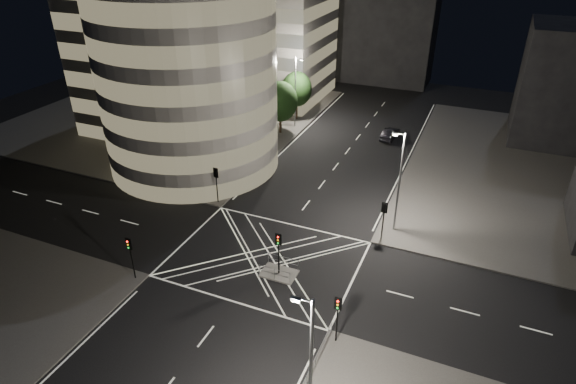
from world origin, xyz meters
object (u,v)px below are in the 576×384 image
at_px(sedan, 390,134).
at_px(street_lamp_right_near, 310,365).
at_px(traffic_signal_fr, 384,214).
at_px(street_lamp_left_near, 234,136).
at_px(traffic_signal_nr, 338,311).
at_px(central_island, 279,273).
at_px(street_lamp_left_far, 296,90).
at_px(traffic_signal_fl, 216,179).
at_px(traffic_signal_island, 279,246).
at_px(street_lamp_right_far, 399,180).
at_px(traffic_signal_nl, 130,251).

bearing_deg(sedan, street_lamp_right_near, 102.00).
relative_size(traffic_signal_fr, street_lamp_left_near, 0.40).
height_order(traffic_signal_fr, traffic_signal_nr, same).
distance_m(central_island, street_lamp_left_far, 33.95).
bearing_deg(traffic_signal_fl, traffic_signal_island, -37.54).
height_order(street_lamp_left_far, street_lamp_right_far, same).
distance_m(traffic_signal_fr, street_lamp_right_far, 3.48).
relative_size(central_island, street_lamp_left_near, 0.30).
xyz_separation_m(traffic_signal_island, street_lamp_left_near, (-11.44, 13.50, 2.63)).
height_order(street_lamp_left_near, sedan, street_lamp_left_near).
bearing_deg(street_lamp_right_near, traffic_signal_nr, 95.04).
xyz_separation_m(street_lamp_left_far, street_lamp_right_far, (18.87, -21.00, 0.00)).
height_order(traffic_signal_fl, street_lamp_right_far, street_lamp_right_far).
bearing_deg(sedan, central_island, 91.57).
relative_size(traffic_signal_nr, traffic_signal_island, 1.00).
bearing_deg(central_island, traffic_signal_nl, -153.86).
distance_m(central_island, traffic_signal_fl, 13.91).
bearing_deg(street_lamp_right_far, traffic_signal_fr, -106.11).
distance_m(traffic_signal_nl, traffic_signal_nr, 17.60).
bearing_deg(traffic_signal_fl, street_lamp_left_far, 91.57).
xyz_separation_m(traffic_signal_fr, street_lamp_left_far, (-18.24, 23.20, 2.63)).
bearing_deg(traffic_signal_nr, central_island, 142.07).
relative_size(central_island, street_lamp_left_far, 0.30).
bearing_deg(street_lamp_left_near, street_lamp_right_far, -9.03).
height_order(traffic_signal_nr, street_lamp_left_far, street_lamp_left_far).
height_order(street_lamp_right_near, sedan, street_lamp_right_near).
bearing_deg(street_lamp_left_far, street_lamp_left_near, -90.00).
bearing_deg(traffic_signal_fl, sedan, 62.03).
bearing_deg(traffic_signal_island, sedan, 86.26).
xyz_separation_m(traffic_signal_island, street_lamp_right_near, (7.44, -12.50, 2.63)).
relative_size(central_island, sedan, 0.67).
relative_size(traffic_signal_fl, street_lamp_right_far, 0.40).
bearing_deg(central_island, traffic_signal_fl, 142.46).
relative_size(traffic_signal_fr, sedan, 0.90).
height_order(traffic_signal_fr, street_lamp_right_far, street_lamp_right_far).
xyz_separation_m(traffic_signal_fl, traffic_signal_nr, (17.60, -13.60, 0.00)).
height_order(central_island, street_lamp_left_far, street_lamp_left_far).
height_order(street_lamp_left_far, sedan, street_lamp_left_far).
xyz_separation_m(traffic_signal_nl, traffic_signal_fr, (17.60, 13.60, 0.00)).
relative_size(traffic_signal_nr, street_lamp_right_far, 0.40).
relative_size(street_lamp_left_far, sedan, 2.24).
height_order(traffic_signal_fr, street_lamp_left_near, street_lamp_left_near).
distance_m(traffic_signal_fr, street_lamp_left_far, 29.63).
height_order(traffic_signal_nl, street_lamp_right_far, street_lamp_right_far).
xyz_separation_m(traffic_signal_fl, traffic_signal_fr, (17.60, 0.00, 0.00)).
bearing_deg(traffic_signal_nr, street_lamp_left_far, 116.36).
height_order(traffic_signal_fl, street_lamp_left_near, street_lamp_left_near).
height_order(traffic_signal_fl, traffic_signal_fr, same).
relative_size(traffic_signal_island, street_lamp_right_far, 0.40).
relative_size(traffic_signal_island, street_lamp_right_near, 0.40).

